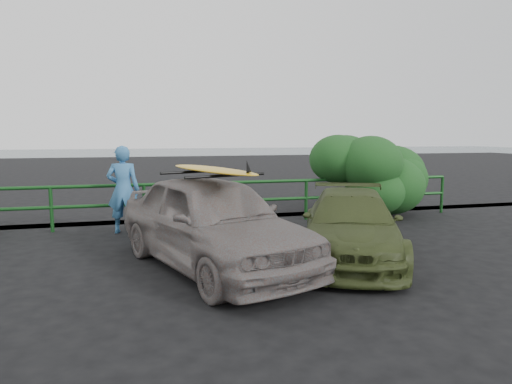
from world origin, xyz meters
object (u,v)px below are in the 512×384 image
olive_vehicle (351,225)px  surfboard (212,170)px  sedan (212,221)px  man (123,190)px  guardrail (188,204)px

olive_vehicle → surfboard: bearing=-156.7°
surfboard → sedan: bearing=161.0°
sedan → surfboard: size_ratio=1.71×
man → surfboard: size_ratio=0.74×
man → surfboard: 3.48m
guardrail → sedan: (0.02, -3.58, 0.24)m
guardrail → surfboard: surfboard is taller
sedan → olive_vehicle: (2.44, -0.03, -0.17)m
guardrail → man: bearing=-161.5°
man → surfboard: (1.46, -3.09, 0.64)m
guardrail → sedan: 3.59m
sedan → olive_vehicle: 2.44m
guardrail → surfboard: bearing=-89.8°
sedan → man: man is taller
sedan → olive_vehicle: bearing=-19.7°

